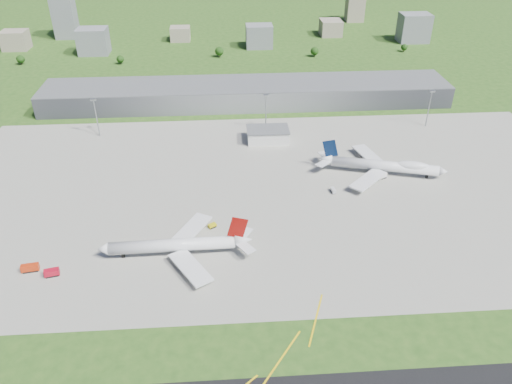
{
  "coord_description": "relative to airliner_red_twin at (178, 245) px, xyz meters",
  "views": [
    {
      "loc": [
        -17.42,
        -189.5,
        144.43
      ],
      "look_at": [
        -2.75,
        24.31,
        9.0
      ],
      "focal_mm": 35.0,
      "sensor_mm": 36.0,
      "label": 1
    }
  ],
  "objects": [
    {
      "name": "tree_e",
      "position": [
        110.17,
        286.71,
        0.49
      ],
      "size": [
        7.65,
        7.65,
        9.35
      ],
      "color": "#382314",
      "rests_on": "ground"
    },
    {
      "name": "bldg_tall_e",
      "position": [
        180.17,
        421.71,
        12.98
      ],
      "size": [
        20.0,
        18.0,
        36.0
      ],
      "primitive_type": "cube",
      "color": "gray",
      "rests_on": "ground"
    },
    {
      "name": "mast_west",
      "position": [
        -59.83,
        126.71,
        12.68
      ],
      "size": [
        3.5,
        2.0,
        25.9
      ],
      "color": "gray",
      "rests_on": "ground"
    },
    {
      "name": "fire_truck",
      "position": [
        -63.4,
        -7.13,
        -3.37
      ],
      "size": [
        7.76,
        3.92,
        3.31
      ],
      "rotation": [
        0.0,
        0.0,
        0.16
      ],
      "color": "red",
      "rests_on": "ground"
    },
    {
      "name": "van_white_near",
      "position": [
        80.07,
        47.0,
        -3.85
      ],
      "size": [
        2.5,
        4.65,
        2.3
      ],
      "rotation": [
        0.0,
        0.0,
        1.69
      ],
      "color": "silver",
      "rests_on": "ground"
    },
    {
      "name": "tree_w",
      "position": [
        -69.83,
        276.71,
        -0.16
      ],
      "size": [
        6.75,
        6.75,
        8.25
      ],
      "color": "#382314",
      "rests_on": "ground"
    },
    {
      "name": "mast_east",
      "position": [
        160.17,
        126.71,
        12.68
      ],
      "size": [
        3.5,
        2.0,
        25.9
      ],
      "color": "gray",
      "rests_on": "ground"
    },
    {
      "name": "bldg_cw",
      "position": [
        -19.83,
        351.71,
        1.98
      ],
      "size": [
        20.0,
        18.0,
        14.0
      ],
      "primitive_type": "cube",
      "color": "gray",
      "rests_on": "ground"
    },
    {
      "name": "bldg_w",
      "position": [
        -99.83,
        311.71,
        6.98
      ],
      "size": [
        28.0,
        22.0,
        24.0
      ],
      "primitive_type": "cube",
      "color": "slate",
      "rests_on": "ground"
    },
    {
      "name": "tree_far_e",
      "position": [
        200.17,
        296.71,
        -0.49
      ],
      "size": [
        6.3,
        6.3,
        7.7
      ],
      "color": "#382314",
      "rests_on": "ground"
    },
    {
      "name": "tree_c",
      "position": [
        20.17,
        291.71,
        0.81
      ],
      "size": [
        8.1,
        8.1,
        9.9
      ],
      "color": "#382314",
      "rests_on": "ground"
    },
    {
      "name": "bldg_e",
      "position": [
        220.17,
        331.71,
        8.98
      ],
      "size": [
        30.0,
        22.0,
        28.0
      ],
      "primitive_type": "cube",
      "color": "slate",
      "rests_on": "ground"
    },
    {
      "name": "bldg_c",
      "position": [
        60.17,
        321.71,
        5.98
      ],
      "size": [
        26.0,
        20.0,
        22.0
      ],
      "primitive_type": "cube",
      "color": "slate",
      "rests_on": "ground"
    },
    {
      "name": "apron",
      "position": [
        50.17,
        51.71,
        -4.98
      ],
      "size": [
        360.0,
        190.0,
        0.08
      ],
      "primitive_type": "cube",
      "color": "gray",
      "rests_on": "ground"
    },
    {
      "name": "ground",
      "position": [
        40.17,
        161.71,
        -5.02
      ],
      "size": [
        1400.0,
        1400.0,
        0.0
      ],
      "primitive_type": "plane",
      "color": "#274E18",
      "rests_on": "ground"
    },
    {
      "name": "airliner_blue_quad",
      "position": [
        112.75,
        64.78,
        0.23
      ],
      "size": [
        71.16,
        54.76,
        18.9
      ],
      "rotation": [
        0.0,
        0.0,
        -0.27
      ],
      "color": "silver",
      "rests_on": "ground"
    },
    {
      "name": "bldg_far_w",
      "position": [
        -179.83,
        331.71,
        3.98
      ],
      "size": [
        24.0,
        20.0,
        18.0
      ],
      "primitive_type": "cube",
      "color": "gray",
      "rests_on": "ground"
    },
    {
      "name": "crash_tender",
      "position": [
        -53.23,
        -10.81,
        -3.4
      ],
      "size": [
        6.68,
        4.01,
        3.26
      ],
      "rotation": [
        0.0,
        0.0,
        0.22
      ],
      "color": "#AC0C1F",
      "rests_on": "ground"
    },
    {
      "name": "airliner_red_twin",
      "position": [
        0.0,
        0.0,
        0.0
      ],
      "size": [
        68.64,
        53.59,
        18.86
      ],
      "rotation": [
        0.0,
        0.0,
        3.16
      ],
      "color": "silver",
      "rests_on": "ground"
    },
    {
      "name": "ops_building",
      "position": [
        50.17,
        111.71,
        -1.02
      ],
      "size": [
        26.0,
        16.0,
        8.0
      ],
      "primitive_type": "cube",
      "color": "silver",
      "rests_on": "ground"
    },
    {
      "name": "van_white_far",
      "position": [
        111.22,
        59.87,
        -3.86
      ],
      "size": [
        4.8,
        3.78,
        2.28
      ],
      "rotation": [
        0.0,
        0.0,
        0.47
      ],
      "color": "silver",
      "rests_on": "ground"
    },
    {
      "name": "mast_center",
      "position": [
        50.17,
        126.71,
        12.68
      ],
      "size": [
        3.5,
        2.0,
        25.9
      ],
      "color": "gray",
      "rests_on": "ground"
    },
    {
      "name": "bldg_tall_w",
      "position": [
        -139.83,
        371.71,
        16.98
      ],
      "size": [
        22.0,
        20.0,
        44.0
      ],
      "primitive_type": "cube",
      "color": "slate",
      "rests_on": "ground"
    },
    {
      "name": "terminal",
      "position": [
        40.17,
        176.71,
        2.48
      ],
      "size": [
        300.0,
        42.0,
        15.0
      ],
      "primitive_type": "cube",
      "color": "slate",
      "rests_on": "ground"
    },
    {
      "name": "tree_far_w",
      "position": [
        -159.83,
        281.71,
        0.16
      ],
      "size": [
        7.2,
        7.2,
        8.8
      ],
      "color": "#382314",
      "rests_on": "ground"
    },
    {
      "name": "tug_yellow",
      "position": [
        14.87,
        19.44,
        -4.04
      ],
      "size": [
        4.47,
        3.95,
        1.9
      ],
      "rotation": [
        0.0,
        0.0,
        0.56
      ],
      "color": "#B9AB0A",
      "rests_on": "ground"
    },
    {
      "name": "bldg_ce",
      "position": [
        140.17,
        361.71,
        2.98
      ],
      "size": [
        22.0,
        24.0,
        16.0
      ],
      "primitive_type": "cube",
      "color": "gray",
      "rests_on": "ground"
    }
  ]
}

